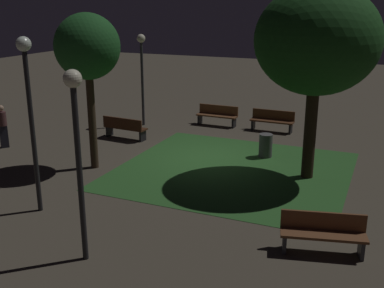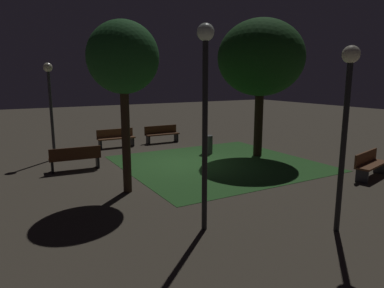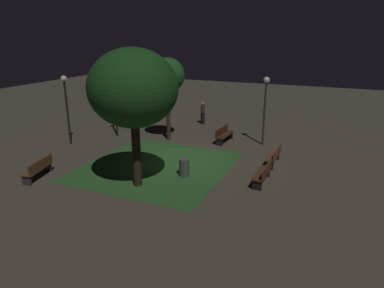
# 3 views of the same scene
# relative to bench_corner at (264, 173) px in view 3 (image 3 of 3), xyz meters

# --- Properties ---
(ground_plane) EXTENTS (60.00, 60.00, 0.00)m
(ground_plane) POSITION_rel_bench_corner_xyz_m (1.23, 4.43, -0.48)
(ground_plane) COLOR #4C4438
(grass_lawn) EXTENTS (7.18, 6.81, 0.01)m
(grass_lawn) POSITION_rel_bench_corner_xyz_m (-0.04, 5.24, -0.48)
(grass_lawn) COLOR #2D6028
(grass_lawn) RESTS_ON ground
(bench_corner) EXTENTS (1.80, 0.50, 0.88)m
(bench_corner) POSITION_rel_bench_corner_xyz_m (0.00, 0.00, 0.00)
(bench_corner) COLOR #512D19
(bench_corner) RESTS_ON ground
(bench_path_side) EXTENTS (1.81, 0.50, 0.88)m
(bench_path_side) POSITION_rel_bench_corner_xyz_m (2.46, 0.00, 0.00)
(bench_path_side) COLOR brown
(bench_path_side) RESTS_ON ground
(bench_by_lamp) EXTENTS (1.83, 0.60, 0.88)m
(bench_by_lamp) POSITION_rel_bench_corner_xyz_m (5.07, 3.49, 0.00)
(bench_by_lamp) COLOR #422314
(bench_by_lamp) RESTS_ON ground
(bench_lawn_edge) EXTENTS (1.86, 0.90, 0.88)m
(bench_lawn_edge) POSITION_rel_bench_corner_xyz_m (-3.44, 9.37, 0.00)
(bench_lawn_edge) COLOR brown
(bench_lawn_edge) RESTS_ON ground
(tree_right_canopy) EXTENTS (2.01, 2.01, 4.92)m
(tree_right_canopy) POSITION_rel_bench_corner_xyz_m (4.23, 6.76, 3.37)
(tree_right_canopy) COLOR #38281C
(tree_right_canopy) RESTS_ON ground
(tree_back_right) EXTENTS (3.59, 3.59, 5.75)m
(tree_back_right) POSITION_rel_bench_corner_xyz_m (-2.33, 4.89, 3.66)
(tree_back_right) COLOR #2D2116
(tree_back_right) RESTS_ON ground
(lamp_post_near_wall) EXTENTS (0.36, 0.36, 3.99)m
(lamp_post_near_wall) POSITION_rel_bench_corner_xyz_m (1.09, 11.62, 2.28)
(lamp_post_near_wall) COLOR black
(lamp_post_near_wall) RESTS_ON ground
(lamp_post_plaza_east) EXTENTS (0.36, 0.36, 4.44)m
(lamp_post_plaza_east) POSITION_rel_bench_corner_xyz_m (3.61, 10.10, 2.54)
(lamp_post_plaza_east) COLOR black
(lamp_post_plaza_east) RESTS_ON ground
(lamp_post_plaza_west) EXTENTS (0.36, 0.36, 3.93)m
(lamp_post_plaza_west) POSITION_rel_bench_corner_xyz_m (5.48, 1.23, 2.25)
(lamp_post_plaza_west) COLOR #333338
(lamp_post_plaza_west) RESTS_ON ground
(trash_bin) EXTENTS (0.46, 0.46, 0.83)m
(trash_bin) POSITION_rel_bench_corner_xyz_m (-0.63, 3.48, -0.07)
(trash_bin) COLOR #4C4C4C
(trash_bin) RESTS_ON ground
(pedestrian) EXTENTS (0.33, 0.34, 1.61)m
(pedestrian) POSITION_rel_bench_corner_xyz_m (8.60, 6.24, 0.37)
(pedestrian) COLOR black
(pedestrian) RESTS_ON ground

